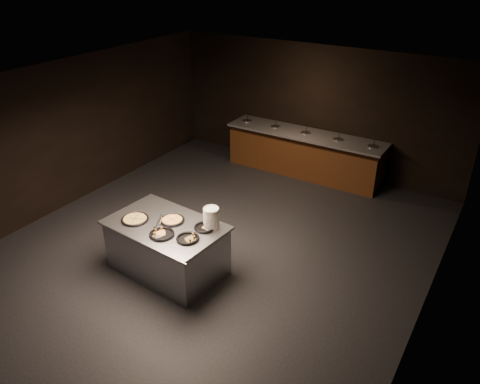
{
  "coord_description": "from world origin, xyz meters",
  "views": [
    {
      "loc": [
        4.03,
        -5.71,
        4.75
      ],
      "look_at": [
        0.29,
        0.3,
        1.03
      ],
      "focal_mm": 35.0,
      "sensor_mm": 36.0,
      "label": 1
    }
  ],
  "objects": [
    {
      "name": "salad_bar",
      "position": [
        0.0,
        3.56,
        0.44
      ],
      "size": [
        3.7,
        0.83,
        1.18
      ],
      "color": "#502C12",
      "rests_on": "ground"
    },
    {
      "name": "room",
      "position": [
        0.0,
        0.0,
        1.45
      ],
      "size": [
        7.02,
        8.02,
        2.92
      ],
      "color": "black",
      "rests_on": "ground"
    },
    {
      "name": "plate_stack",
      "position": [
        0.4,
        -0.71,
        1.06
      ],
      "size": [
        0.24,
        0.24,
        0.34
      ],
      "primitive_type": "cylinder",
      "color": "silver",
      "rests_on": "serving_counter"
    },
    {
      "name": "server_right",
      "position": [
        -0.22,
        -1.31,
        0.96
      ],
      "size": [
        0.27,
        0.21,
        0.15
      ],
      "rotation": [
        0.0,
        0.0,
        -0.57
      ],
      "color": "#AEB0B5",
      "rests_on": "serving_counter"
    },
    {
      "name": "pan_cheese_whole",
      "position": [
        -0.25,
        -0.88,
        0.91
      ],
      "size": [
        0.39,
        0.39,
        0.04
      ],
      "rotation": [
        0.0,
        0.0,
        -0.18
      ],
      "color": "black",
      "rests_on": "serving_counter"
    },
    {
      "name": "pan_veggie_slices",
      "position": [
        0.29,
        -1.17,
        0.91
      ],
      "size": [
        0.35,
        0.35,
        0.04
      ],
      "rotation": [
        0.0,
        0.0,
        -0.52
      ],
      "color": "black",
      "rests_on": "serving_counter"
    },
    {
      "name": "pan_veggie_whole",
      "position": [
        -0.77,
        -1.17,
        0.91
      ],
      "size": [
        0.44,
        0.44,
        0.04
      ],
      "rotation": [
        0.0,
        0.0,
        0.42
      ],
      "color": "black",
      "rests_on": "serving_counter"
    },
    {
      "name": "serving_counter",
      "position": [
        -0.28,
        -1.01,
        0.42
      ],
      "size": [
        1.94,
        1.33,
        0.89
      ],
      "rotation": [
        0.0,
        0.0,
        -0.08
      ],
      "color": "#AEB0B5",
      "rests_on": "ground"
    },
    {
      "name": "pan_cheese_slices_a",
      "position": [
        0.32,
        -0.78,
        0.91
      ],
      "size": [
        0.34,
        0.34,
        0.04
      ],
      "rotation": [
        0.0,
        0.0,
        0.65
      ],
      "color": "black",
      "rests_on": "serving_counter"
    },
    {
      "name": "pan_cheese_slices_b",
      "position": [
        -0.12,
        -1.28,
        0.91
      ],
      "size": [
        0.38,
        0.38,
        0.04
      ],
      "rotation": [
        0.0,
        0.0,
        2.31
      ],
      "color": "black",
      "rests_on": "serving_counter"
    },
    {
      "name": "server_left",
      "position": [
        -0.33,
        -1.07,
        0.97
      ],
      "size": [
        0.16,
        0.34,
        0.17
      ],
      "rotation": [
        0.0,
        0.0,
        1.92
      ],
      "color": "#AEB0B5",
      "rests_on": "serving_counter"
    }
  ]
}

